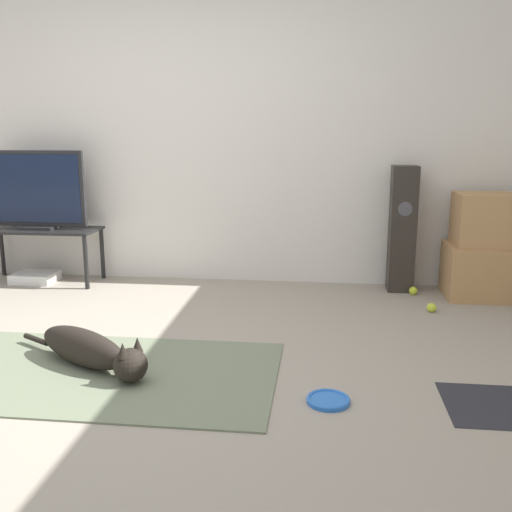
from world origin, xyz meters
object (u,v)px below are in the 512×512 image
tennis_ball_near_speaker (432,308)px  dog (91,350)px  frisbee (328,400)px  cardboard_box_lower (478,271)px  game_console (35,277)px  tv_stand (40,236)px  tennis_ball_by_boxes (413,291)px  tv (37,191)px  cardboard_box_upper (485,220)px  floor_speaker (402,229)px

tennis_ball_near_speaker → dog: bearing=-148.1°
frisbee → cardboard_box_lower: cardboard_box_lower is taller
game_console → cardboard_box_lower: bearing=-0.3°
tv_stand → tennis_ball_by_boxes: bearing=-0.8°
tennis_ball_near_speaker → tv: bearing=171.3°
cardboard_box_upper → floor_speaker: 0.61m
tennis_ball_by_boxes → game_console: game_console is taller
floor_speaker → tennis_ball_by_boxes: 0.50m
dog → tv: (-1.15, 1.74, 0.67)m
dog → tv_stand: bearing=123.6°
frisbee → tennis_ball_near_speaker: 1.67m
cardboard_box_upper → cardboard_box_lower: bearing=-178.1°
cardboard_box_lower → game_console: bearing=179.7°
frisbee → cardboard_box_lower: 2.27m
cardboard_box_lower → game_console: 3.66m
cardboard_box_lower → tennis_ball_by_boxes: size_ratio=7.58×
dog → tennis_ball_near_speaker: bearing=31.9°
frisbee → cardboard_box_lower: bearing=59.1°
cardboard_box_lower → cardboard_box_upper: cardboard_box_upper is taller
frisbee → floor_speaker: bearing=74.2°
tennis_ball_near_speaker → tv_stand: bearing=171.4°
cardboard_box_lower → cardboard_box_upper: 0.40m
frisbee → tv_stand: size_ratio=0.21×
dog → floor_speaker: size_ratio=0.91×
frisbee → game_console: bearing=141.8°
tv_stand → game_console: (-0.07, -0.01, -0.36)m
cardboard_box_lower → tv_stand: 3.59m
tv_stand → tennis_ball_near_speaker: bearing=-8.6°
cardboard_box_lower → tv: bearing=179.4°
cardboard_box_lower → tv_stand: size_ratio=0.51×
dog → tv_stand: tv_stand is taller
cardboard_box_lower → dog: bearing=-145.1°
tv_stand → floor_speaker: bearing=1.7°
frisbee → cardboard_box_upper: 2.35m
cardboard_box_lower → cardboard_box_upper: (0.01, 0.00, 0.40)m
dog → game_console: bearing=125.4°
tv_stand → dog: bearing=-56.4°
cardboard_box_upper → tennis_ball_near_speaker: (-0.44, -0.45, -0.58)m
dog → tv: tv is taller
dog → game_console: dog is taller
game_console → cardboard_box_upper: bearing=-0.3°
frisbee → game_console: size_ratio=0.60×
game_console → tv_stand: bearing=10.9°
cardboard_box_upper → tennis_ball_near_speaker: bearing=-134.2°
dog → tv: size_ratio=1.11×
tennis_ball_by_boxes → cardboard_box_upper: bearing=1.1°
floor_speaker → tennis_ball_near_speaker: size_ratio=15.24×
tennis_ball_by_boxes → tennis_ball_near_speaker: (0.06, -0.44, 0.00)m
floor_speaker → game_console: 3.12m
tennis_ball_by_boxes → game_console: (-3.17, 0.03, 0.01)m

